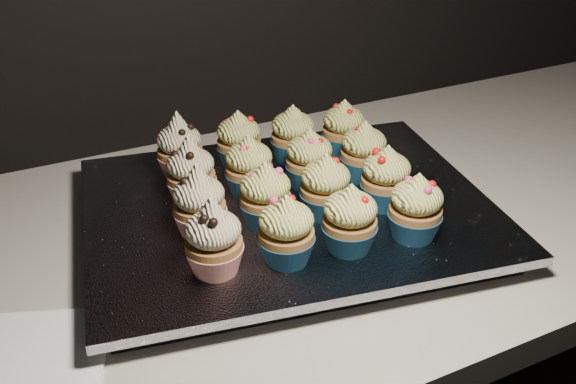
% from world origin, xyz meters
% --- Properties ---
extents(worktop, '(2.44, 0.64, 0.04)m').
position_xyz_m(worktop, '(0.00, 1.70, 0.88)').
color(worktop, beige).
rests_on(worktop, cabinet).
extents(napkin, '(0.20, 0.20, 0.00)m').
position_xyz_m(napkin, '(-0.13, 1.57, 0.90)').
color(napkin, white).
rests_on(napkin, worktop).
extents(baking_tray, '(0.52, 0.43, 0.02)m').
position_xyz_m(baking_tray, '(0.21, 1.68, 0.91)').
color(baking_tray, black).
rests_on(baking_tray, worktop).
extents(foil_lining, '(0.57, 0.48, 0.01)m').
position_xyz_m(foil_lining, '(0.21, 1.68, 0.93)').
color(foil_lining, silver).
rests_on(foil_lining, baking_tray).
extents(cupcake_0, '(0.06, 0.06, 0.10)m').
position_xyz_m(cupcake_0, '(0.08, 1.59, 0.97)').
color(cupcake_0, red).
rests_on(cupcake_0, foil_lining).
extents(cupcake_1, '(0.06, 0.06, 0.08)m').
position_xyz_m(cupcake_1, '(0.15, 1.57, 0.97)').
color(cupcake_1, navy).
rests_on(cupcake_1, foil_lining).
extents(cupcake_2, '(0.06, 0.06, 0.08)m').
position_xyz_m(cupcake_2, '(0.23, 1.56, 0.97)').
color(cupcake_2, navy).
rests_on(cupcake_2, foil_lining).
extents(cupcake_3, '(0.06, 0.06, 0.08)m').
position_xyz_m(cupcake_3, '(0.31, 1.55, 0.97)').
color(cupcake_3, navy).
rests_on(cupcake_3, foil_lining).
extents(cupcake_4, '(0.06, 0.06, 0.10)m').
position_xyz_m(cupcake_4, '(0.09, 1.67, 0.97)').
color(cupcake_4, red).
rests_on(cupcake_4, foil_lining).
extents(cupcake_5, '(0.06, 0.06, 0.08)m').
position_xyz_m(cupcake_5, '(0.16, 1.65, 0.97)').
color(cupcake_5, navy).
rests_on(cupcake_5, foil_lining).
extents(cupcake_6, '(0.06, 0.06, 0.08)m').
position_xyz_m(cupcake_6, '(0.24, 1.64, 0.97)').
color(cupcake_6, navy).
rests_on(cupcake_6, foil_lining).
extents(cupcake_7, '(0.06, 0.06, 0.08)m').
position_xyz_m(cupcake_7, '(0.32, 1.62, 0.97)').
color(cupcake_7, navy).
rests_on(cupcake_7, foil_lining).
extents(cupcake_8, '(0.06, 0.06, 0.10)m').
position_xyz_m(cupcake_8, '(0.10, 1.74, 0.97)').
color(cupcake_8, red).
rests_on(cupcake_8, foil_lining).
extents(cupcake_9, '(0.06, 0.06, 0.08)m').
position_xyz_m(cupcake_9, '(0.18, 1.73, 0.97)').
color(cupcake_9, navy).
rests_on(cupcake_9, foil_lining).
extents(cupcake_10, '(0.06, 0.06, 0.08)m').
position_xyz_m(cupcake_10, '(0.26, 1.71, 0.97)').
color(cupcake_10, navy).
rests_on(cupcake_10, foil_lining).
extents(cupcake_11, '(0.06, 0.06, 0.08)m').
position_xyz_m(cupcake_11, '(0.33, 1.70, 0.97)').
color(cupcake_11, navy).
rests_on(cupcake_11, foil_lining).
extents(cupcake_12, '(0.06, 0.06, 0.10)m').
position_xyz_m(cupcake_12, '(0.11, 1.82, 0.97)').
color(cupcake_12, red).
rests_on(cupcake_12, foil_lining).
extents(cupcake_13, '(0.06, 0.06, 0.08)m').
position_xyz_m(cupcake_13, '(0.19, 1.81, 0.97)').
color(cupcake_13, navy).
rests_on(cupcake_13, foil_lining).
extents(cupcake_14, '(0.06, 0.06, 0.08)m').
position_xyz_m(cupcake_14, '(0.27, 1.79, 0.97)').
color(cupcake_14, navy).
rests_on(cupcake_14, foil_lining).
extents(cupcake_15, '(0.06, 0.06, 0.08)m').
position_xyz_m(cupcake_15, '(0.35, 1.78, 0.97)').
color(cupcake_15, navy).
rests_on(cupcake_15, foil_lining).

